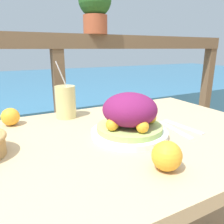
{
  "coord_description": "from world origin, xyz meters",
  "views": [
    {
      "loc": [
        -0.34,
        -0.61,
        1.0
      ],
      "look_at": [
        0.02,
        0.08,
        0.78
      ],
      "focal_mm": 35.0,
      "sensor_mm": 36.0,
      "label": 1
    }
  ],
  "objects": [
    {
      "name": "orange_near_basket",
      "position": [
        0.0,
        -0.25,
        0.75
      ],
      "size": [
        0.07,
        0.07,
        0.07
      ],
      "color": "#F9A328",
      "rests_on": "patio_table"
    },
    {
      "name": "orange_near_glass",
      "position": [
        -0.31,
        0.28,
        0.75
      ],
      "size": [
        0.07,
        0.07,
        0.07
      ],
      "color": "#F9A328",
      "rests_on": "patio_table"
    },
    {
      "name": "fork",
      "position": [
        0.21,
        -0.06,
        0.72
      ],
      "size": [
        0.03,
        0.18,
        0.0
      ],
      "color": "silver",
      "rests_on": "patio_table"
    },
    {
      "name": "salad_plate",
      "position": [
        0.03,
        -0.02,
        0.78
      ],
      "size": [
        0.26,
        0.26,
        0.15
      ],
      "color": "silver",
      "rests_on": "patio_table"
    },
    {
      "name": "drink_glass",
      "position": [
        -0.1,
        0.28,
        0.79
      ],
      "size": [
        0.09,
        0.09,
        0.24
      ],
      "color": "#DBCC7F",
      "rests_on": "patio_table"
    },
    {
      "name": "sea_backdrop",
      "position": [
        0.0,
        3.26,
        0.24
      ],
      "size": [
        12.0,
        4.0,
        0.48
      ],
      "color": "teal",
      "rests_on": "ground_plane"
    },
    {
      "name": "patio_table",
      "position": [
        0.0,
        0.0,
        0.62
      ],
      "size": [
        1.15,
        0.74,
        0.72
      ],
      "color": "tan",
      "rests_on": "ground_plane"
    },
    {
      "name": "knife",
      "position": [
        0.26,
        -0.05,
        0.72
      ],
      "size": [
        0.03,
        0.18,
        0.0
      ],
      "color": "silver",
      "rests_on": "patio_table"
    },
    {
      "name": "potted_plant",
      "position": [
        0.26,
        0.76,
        1.26
      ],
      "size": [
        0.21,
        0.21,
        0.31
      ],
      "color": "#A34C2D",
      "rests_on": "railing_fence"
    },
    {
      "name": "railing_fence",
      "position": [
        0.0,
        0.76,
        0.82
      ],
      "size": [
        2.8,
        0.08,
        1.09
      ],
      "color": "brown",
      "rests_on": "ground_plane"
    }
  ]
}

